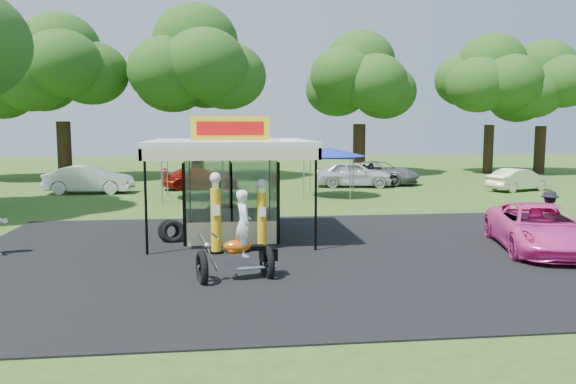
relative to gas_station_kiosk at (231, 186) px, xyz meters
name	(u,v)px	position (x,y,z in m)	size (l,w,h in m)	color
ground	(310,272)	(2.00, -4.99, -1.78)	(120.00, 120.00, 0.00)	#324F18
asphalt_apron	(300,254)	(2.00, -2.99, -1.76)	(20.00, 14.00, 0.04)	black
gas_station_kiosk	(231,186)	(0.00, 0.00, 0.00)	(5.40, 5.40, 4.18)	white
gas_pump_left	(216,215)	(-0.49, -2.58, -0.59)	(0.46, 0.46, 2.49)	black
gas_pump_right	(262,216)	(0.91, -2.23, -0.71)	(0.42, 0.42, 2.25)	black
motorcycle	(241,244)	(0.14, -5.56, -0.86)	(2.09, 1.32, 2.38)	black
spare_tires	(171,231)	(-1.99, -0.73, -1.40)	(0.95, 0.63, 0.79)	black
kiosk_car	(230,214)	(0.00, 2.21, -1.30)	(1.13, 2.82, 0.96)	gold
pink_sedan	(540,228)	(9.45, -3.31, -1.06)	(2.40, 5.19, 1.44)	#FA44AB
spectator_east_a	(549,214)	(10.91, -1.42, -0.95)	(1.07, 0.62, 1.66)	black
bg_car_a	(89,179)	(-7.88, 13.89, -0.98)	(1.70, 4.89, 1.61)	silver
bg_car_b	(200,178)	(-1.61, 15.27, -1.11)	(1.87, 4.60, 1.34)	#9A170B
bg_car_c	(353,174)	(8.02, 15.41, -0.95)	(1.97, 4.89, 1.67)	silver
bg_car_d	(379,173)	(10.14, 17.07, -1.02)	(2.52, 5.46, 1.52)	slate
bg_car_e	(519,180)	(17.35, 12.13, -1.12)	(1.41, 4.05, 1.33)	beige
tent_west	(193,143)	(-1.77, 10.78, 1.18)	(4.69, 4.69, 3.28)	gray
tent_east	(330,152)	(5.57, 10.81, 0.65)	(3.85, 3.85, 2.69)	gray
oak_far_b	(61,76)	(-11.64, 23.14, 5.63)	(9.74, 9.74, 11.62)	black
oak_far_c	(196,71)	(-2.07, 23.03, 6.11)	(10.55, 10.55, 12.44)	black
oak_far_d	(360,85)	(10.84, 25.32, 5.34)	(9.39, 9.39, 11.18)	black
oak_far_e	(491,87)	(21.39, 24.29, 5.24)	(9.25, 9.25, 11.01)	black
oak_far_f	(543,90)	(25.54, 23.74, 4.97)	(8.74, 8.74, 10.53)	black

